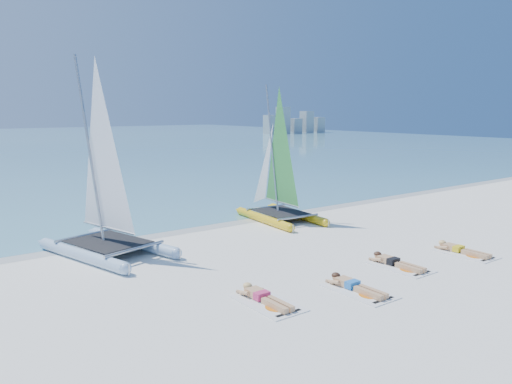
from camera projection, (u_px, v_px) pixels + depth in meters
ground at (291, 261)px, 14.98m from camera, size 140.00×140.00×0.00m
wet_sand_strip at (199, 226)px, 19.34m from camera, size 140.00×1.40×0.01m
distant_skyline at (294, 123)px, 95.36m from camera, size 14.00×2.00×5.00m
catamaran_blue at (104, 194)px, 15.42m from camera, size 3.37×5.10×6.40m
catamaran_yellow at (275, 176)px, 20.49m from camera, size 2.35×4.55×5.70m
towel_a at (268, 303)px, 11.67m from camera, size 1.00×1.85×0.02m
sunbather_a at (263, 296)px, 11.80m from camera, size 0.37×1.73×0.26m
towel_b at (359, 291)px, 12.42m from camera, size 1.00×1.85×0.02m
sunbather_b at (354, 285)px, 12.56m from camera, size 0.37×1.73×0.26m
towel_c at (400, 267)px, 14.35m from camera, size 1.00×1.85×0.02m
sunbather_c at (394, 262)px, 14.48m from camera, size 0.37×1.73×0.26m
towel_d at (465, 254)px, 15.66m from camera, size 1.00×1.85×0.02m
sunbather_d at (460, 249)px, 15.79m from camera, size 0.37×1.73×0.26m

